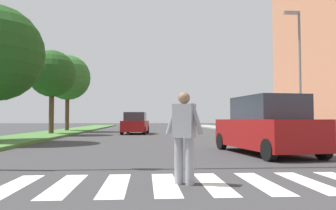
% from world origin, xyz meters
% --- Properties ---
extents(ground_plane, '(140.00, 140.00, 0.00)m').
position_xyz_m(ground_plane, '(0.00, 30.00, 0.00)').
color(ground_plane, '#38383A').
extents(crosswalk, '(6.75, 2.20, 0.01)m').
position_xyz_m(crosswalk, '(0.00, 7.04, 0.00)').
color(crosswalk, silver).
rests_on(crosswalk, ground_plane).
extents(median_strip, '(3.66, 64.00, 0.15)m').
position_xyz_m(median_strip, '(-7.98, 28.00, 0.07)').
color(median_strip, '#477A38').
rests_on(median_strip, ground_plane).
extents(tree_far, '(3.46, 3.46, 6.16)m').
position_xyz_m(tree_far, '(-7.77, 25.62, 4.55)').
color(tree_far, '#4C3823').
rests_on(tree_far, median_strip).
extents(tree_distant, '(4.20, 4.20, 7.04)m').
position_xyz_m(tree_distant, '(-8.11, 31.91, 5.07)').
color(tree_distant, '#4C3823').
rests_on(tree_distant, median_strip).
extents(sidewalk_right, '(3.00, 64.00, 0.15)m').
position_xyz_m(sidewalk_right, '(8.83, 28.00, 0.07)').
color(sidewalk_right, '#9E9991').
rests_on(sidewalk_right, ground_plane).
extents(street_lamp_right, '(1.02, 0.24, 7.50)m').
position_xyz_m(street_lamp_right, '(8.24, 19.68, 4.59)').
color(street_lamp_right, slate).
rests_on(street_lamp_right, sidewalk_right).
extents(pedestrian_performer, '(0.69, 0.45, 1.69)m').
position_xyz_m(pedestrian_performer, '(-0.10, 6.99, 0.93)').
color(pedestrian_performer, gray).
rests_on(pedestrian_performer, ground_plane).
extents(suv_crossing, '(2.53, 4.81, 1.97)m').
position_xyz_m(suv_crossing, '(3.30, 11.96, 0.93)').
color(suv_crossing, maroon).
rests_on(suv_crossing, ground_plane).
extents(sedan_midblock, '(2.23, 4.44, 1.74)m').
position_xyz_m(sedan_midblock, '(-1.63, 27.51, 0.80)').
color(sedan_midblock, maroon).
rests_on(sedan_midblock, ground_plane).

